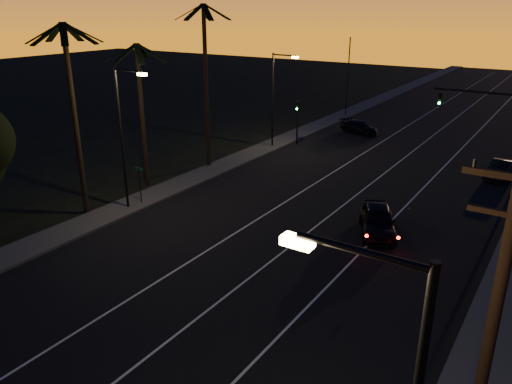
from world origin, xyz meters
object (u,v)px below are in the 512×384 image
Objects in this scene: signal_mast at (494,114)px; lead_car at (378,220)px; right_car at (500,170)px; utility_pole at (489,342)px; cross_car at (359,127)px.

lead_car is at bearing -102.64° from signal_mast.
right_car is at bearing -11.92° from signal_mast.
utility_pole reaches higher than lead_car.
utility_pole reaches higher than right_car.
lead_car is 24.28m from cross_car.
utility_pole is 1.41× the size of signal_mast.
right_car is 16.27m from cross_car.
cross_car is at bearing 115.46° from utility_pole.
signal_mast is 1.28× the size of lead_car.
signal_mast reaches higher than right_car.
utility_pole is 17.70m from lead_car.
signal_mast is at bearing 168.08° from right_car.
right_car is 0.88× the size of cross_car.
signal_mast is 1.51× the size of cross_car.
lead_car is 1.33× the size of right_car.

